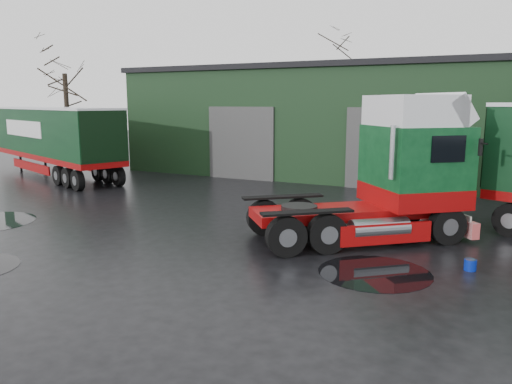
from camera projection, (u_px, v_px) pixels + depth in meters
ground at (191, 267)px, 13.03m from camera, size 100.00×100.00×0.00m
warehouse at (410, 121)px, 29.19m from camera, size 32.40×12.40×6.30m
hero_tractor at (355, 168)px, 15.25m from camera, size 7.54×7.06×4.52m
trailer_left at (54, 142)px, 28.53m from camera, size 12.99×7.06×4.00m
wash_bucket at (470, 265)px, 12.75m from camera, size 0.35×0.35×0.29m
tree_left at (66, 102)px, 30.33m from camera, size 4.40×4.40×8.50m
tree_back_a at (333, 96)px, 41.24m from camera, size 4.40×4.40×9.50m
puddle_1 at (375, 273)px, 12.59m from camera, size 2.84×2.84×0.01m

